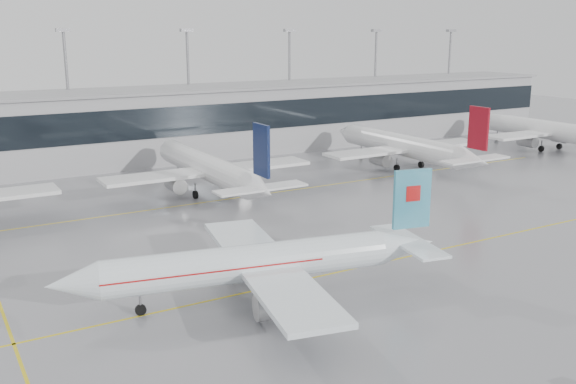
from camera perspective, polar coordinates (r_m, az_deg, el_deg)
ground at (r=61.78m, az=5.65°, el=-6.84°), size 320.00×320.00×0.00m
taxi_line_main at (r=61.78m, az=5.65°, el=-6.84°), size 120.00×0.25×0.01m
taxi_line_north at (r=86.67m, az=-6.00°, el=-0.72°), size 120.00×0.25×0.01m
terminal at (r=114.93m, az=-12.72°, el=5.71°), size 180.00×15.00×12.00m
terminal_glass at (r=107.62m, az=-11.52°, el=6.03°), size 180.00×0.20×5.00m
terminal_roof at (r=114.24m, az=-12.89°, el=8.78°), size 182.00×16.00×0.40m
light_masts at (r=119.87m, az=-13.80°, el=9.51°), size 156.40×1.00×22.60m
air_canada_jet at (r=53.95m, az=-2.19°, el=-6.30°), size 33.44×26.34×10.22m
parked_jet_c at (r=89.11m, az=-7.05°, el=2.11°), size 29.64×36.96×11.72m
parked_jet_d at (r=107.50m, az=10.38°, el=4.03°), size 29.64×36.96×11.72m
parked_jet_e at (r=132.75m, az=22.01°, el=5.11°), size 29.64×36.96×11.72m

